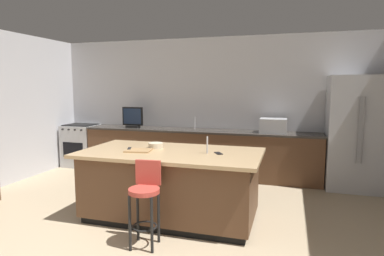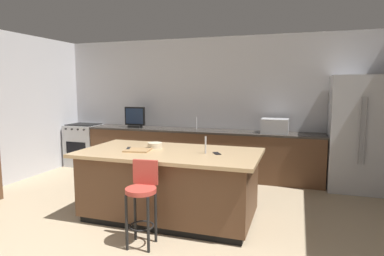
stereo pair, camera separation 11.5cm
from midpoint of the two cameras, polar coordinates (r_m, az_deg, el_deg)
The scene contains 14 objects.
wall_back at distance 6.71m, azimuth 3.65°, elevation 3.90°, with size 6.93×0.12×2.74m, color #BCBCC1.
counter_back at distance 6.49m, azimuth 1.85°, elevation -4.32°, with size 4.68×0.62×0.91m.
kitchen_island at distance 4.41m, azimuth -3.18°, elevation -9.77°, with size 2.36×1.24×0.91m.
refrigerator at distance 6.18m, azimuth 27.51°, elevation -0.88°, with size 0.91×0.77×1.94m.
range_oven at distance 7.68m, azimuth -17.89°, elevation -2.81°, with size 0.70×0.63×0.93m.
microwave at distance 6.16m, azimuth 14.82°, elevation 0.36°, with size 0.48×0.36×0.26m, color #B7BABF.
tv_monitor at distance 6.87m, azimuth -9.50°, elevation 1.74°, with size 0.45×0.16×0.43m.
sink_faucet_back at distance 6.52m, azimuth 1.27°, elevation 0.86°, with size 0.02×0.02×0.24m, color #B2B2B7.
sink_faucet_island at distance 4.13m, azimuth 3.19°, elevation -2.98°, with size 0.02×0.02×0.22m, color #B2B2B7.
bar_stool_center at distance 3.69m, azimuth -7.82°, elevation -11.73°, with size 0.34×0.35×0.94m.
fruit_bowl at distance 4.53m, azimuth -5.78°, elevation -3.04°, with size 0.20×0.20×0.07m, color beige.
cell_phone at distance 4.15m, azimuth 5.16°, elevation -4.45°, with size 0.07×0.15×0.01m, color black.
tv_remote at distance 4.48m, azimuth -10.34°, elevation -3.58°, with size 0.04×0.17×0.02m, color black.
cutting_board at distance 4.36m, azimuth -8.79°, elevation -3.86°, with size 0.33×0.26×0.02m, color #A87F51.
Camera 2 is at (1.73, -1.93, 1.75)m, focal length 30.47 mm.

